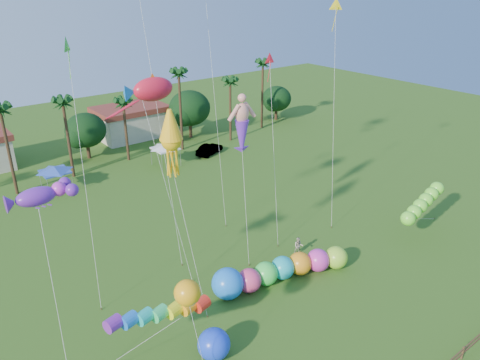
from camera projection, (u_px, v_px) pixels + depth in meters
ground at (331, 348)px, 31.74m from camera, size 160.00×160.00×0.00m
tree_line at (106, 127)px, 63.69m from camera, size 69.46×8.91×11.00m
buildings_row at (45, 141)px, 65.16m from camera, size 35.00×7.00×4.00m
tent_row at (56, 170)px, 53.37m from camera, size 31.00×4.00×0.60m
car_b at (209, 149)px, 65.76m from camera, size 4.83×3.09×1.50m
spectator_b at (298, 246)px, 42.06m from camera, size 1.03×1.02×1.68m
caterpillar_inflatable at (277, 271)px, 38.13m from camera, size 12.27×5.00×2.52m
blue_ball at (214, 344)px, 30.52m from camera, size 2.17×2.17×2.17m
rainbow_tube at (180, 314)px, 30.05m from camera, size 9.56×2.44×3.66m
green_worm at (408, 218)px, 42.75m from camera, size 10.63×1.93×3.59m
orange_ball_kite at (187, 293)px, 27.20m from camera, size 2.02×2.22×7.03m
merman_kite at (242, 128)px, 39.65m from camera, size 3.11×4.40×13.81m
fish_kite at (153, 89)px, 35.81m from camera, size 5.09×5.67×16.22m
squid_kite at (171, 141)px, 31.36m from camera, size 2.07×4.20×15.27m
lobster_kite at (36, 197)px, 27.48m from camera, size 4.09×6.16×12.04m
delta_kite_red at (270, 63)px, 40.55m from camera, size 2.28×3.84×17.10m
delta_kite_yellow at (336, 9)px, 41.93m from camera, size 2.45×3.84×21.37m
delta_kite_green at (67, 50)px, 31.96m from camera, size 2.32×5.03×19.44m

